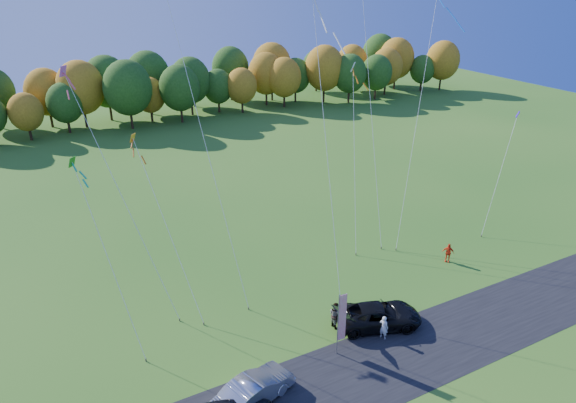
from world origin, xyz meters
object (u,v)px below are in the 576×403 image
feather_flag (341,317)px  person_east (448,253)px  black_suv (379,315)px  silver_sedan (254,390)px

feather_flag → person_east: bearing=20.1°
person_east → black_suv: bearing=-110.4°
person_east → feather_flag: size_ratio=0.37×
black_suv → person_east: person_east is taller
black_suv → feather_flag: (-3.72, -1.04, 1.88)m
black_suv → feather_flag: 4.30m
black_suv → person_east: 10.74m
black_suv → silver_sedan: 10.27m
black_suv → person_east: size_ratio=3.48×
black_suv → silver_sedan: bearing=122.4°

